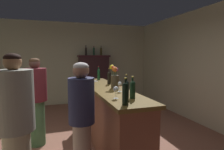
# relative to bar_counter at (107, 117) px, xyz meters

# --- Properties ---
(wall_back) EXTENTS (5.59, 0.12, 2.76)m
(wall_back) POSITION_rel_bar_counter_xyz_m (-0.30, 3.38, 0.84)
(wall_back) COLOR #B9B695
(wall_back) RESTS_ON ground
(wall_right) EXTENTS (0.12, 6.99, 2.76)m
(wall_right) POSITION_rel_bar_counter_xyz_m (2.49, -0.11, 0.84)
(wall_right) COLOR #B6B291
(wall_right) RESTS_ON ground
(bar_counter) EXTENTS (0.57, 2.74, 1.08)m
(bar_counter) POSITION_rel_bar_counter_xyz_m (0.00, 0.00, 0.00)
(bar_counter) COLOR brown
(bar_counter) RESTS_ON ground
(display_cabinet) EXTENTS (1.06, 0.44, 1.66)m
(display_cabinet) POSITION_rel_bar_counter_xyz_m (0.43, 3.07, 0.32)
(display_cabinet) COLOR black
(display_cabinet) RESTS_ON ground
(wine_bottle_merlot) EXTENTS (0.07, 0.07, 0.32)m
(wine_bottle_merlot) POSITION_rel_bar_counter_xyz_m (0.15, 0.38, 0.67)
(wine_bottle_merlot) COLOR black
(wine_bottle_merlot) RESTS_ON bar_counter
(wine_bottle_rose) EXTENTS (0.06, 0.06, 0.34)m
(wine_bottle_rose) POSITION_rel_bar_counter_xyz_m (-0.08, -1.08, 0.68)
(wine_bottle_rose) COLOR black
(wine_bottle_rose) RESTS_ON bar_counter
(wine_bottle_pinot) EXTENTS (0.06, 0.06, 0.32)m
(wine_bottle_pinot) POSITION_rel_bar_counter_xyz_m (0.12, 1.12, 0.68)
(wine_bottle_pinot) COLOR #133E23
(wine_bottle_pinot) RESTS_ON bar_counter
(wine_bottle_riesling) EXTENTS (0.07, 0.07, 0.29)m
(wine_bottle_riesling) POSITION_rel_bar_counter_xyz_m (0.07, -0.92, 0.66)
(wine_bottle_riesling) COLOR #19351F
(wine_bottle_riesling) RESTS_ON bar_counter
(wine_bottle_chardonnay) EXTENTS (0.07, 0.07, 0.32)m
(wine_bottle_chardonnay) POSITION_rel_bar_counter_xyz_m (-0.14, -1.20, 0.68)
(wine_bottle_chardonnay) COLOR black
(wine_bottle_chardonnay) RESTS_ON bar_counter
(wine_glass_front) EXTENTS (0.07, 0.07, 0.16)m
(wine_glass_front) POSITION_rel_bar_counter_xyz_m (0.08, -0.43, 0.64)
(wine_glass_front) COLOR white
(wine_glass_front) RESTS_ON bar_counter
(wine_glass_mid) EXTENTS (0.07, 0.07, 0.16)m
(wine_glass_mid) POSITION_rel_bar_counter_xyz_m (-0.14, -0.86, 0.65)
(wine_glass_mid) COLOR white
(wine_glass_mid) RESTS_ON bar_counter
(flower_arrangement) EXTENTS (0.15, 0.16, 0.41)m
(flower_arrangement) POSITION_rel_bar_counter_xyz_m (0.10, -0.10, 0.73)
(flower_arrangement) COLOR #433827
(flower_arrangement) RESTS_ON bar_counter
(cheese_plate) EXTENTS (0.18, 0.18, 0.01)m
(cheese_plate) POSITION_rel_bar_counter_xyz_m (-0.06, 0.85, 0.54)
(cheese_plate) COLOR white
(cheese_plate) RESTS_ON bar_counter
(display_bottle_left) EXTENTS (0.06, 0.06, 0.33)m
(display_bottle_left) POSITION_rel_bar_counter_xyz_m (0.17, 3.07, 1.27)
(display_bottle_left) COLOR black
(display_bottle_left) RESTS_ON display_cabinet
(display_bottle_midleft) EXTENTS (0.07, 0.07, 0.31)m
(display_bottle_midleft) POSITION_rel_bar_counter_xyz_m (0.44, 3.07, 1.26)
(display_bottle_midleft) COLOR #123122
(display_bottle_midleft) RESTS_ON display_cabinet
(display_bottle_center) EXTENTS (0.07, 0.07, 0.32)m
(display_bottle_center) POSITION_rel_bar_counter_xyz_m (0.69, 3.07, 1.27)
(display_bottle_center) COLOR #403515
(display_bottle_center) RESTS_ON display_cabinet
(patron_in_navy) EXTENTS (0.39, 0.39, 1.60)m
(patron_in_navy) POSITION_rel_bar_counter_xyz_m (-1.22, 0.45, 0.33)
(patron_in_navy) COLOR #436F45
(patron_in_navy) RESTS_ON ground
(patron_in_grey) EXTENTS (0.33, 0.33, 1.56)m
(patron_in_grey) POSITION_rel_bar_counter_xyz_m (-0.59, -0.85, 0.32)
(patron_in_grey) COLOR #B79E8F
(patron_in_grey) RESTS_ON ground
(patron_by_cabinet) EXTENTS (0.39, 0.39, 1.66)m
(patron_by_cabinet) POSITION_rel_bar_counter_xyz_m (-1.31, -1.03, 0.36)
(patron_by_cabinet) COLOR #B4B190
(patron_by_cabinet) RESTS_ON ground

